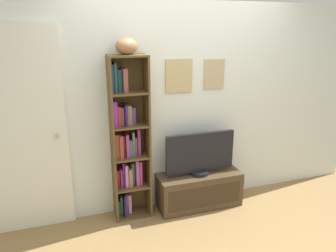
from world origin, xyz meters
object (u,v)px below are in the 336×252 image
Objects in this scene: bookshelf at (127,143)px; television at (200,154)px; football at (127,46)px; tv_stand at (199,190)px; door at (23,134)px.

bookshelf reaches higher than television.
football is 0.27× the size of tv_stand.
television is 0.39× the size of door.
door reaches higher than bookshelf.
bookshelf is 6.83× the size of football.
football is 1.32m from door.
television is (0.81, -0.09, -0.20)m from bookshelf.
football is 0.32× the size of television.
door is at bearing 175.93° from bookshelf.
television is (0.00, 0.00, 0.45)m from tv_stand.
football is at bearing -46.12° from bookshelf.
tv_stand is at bearing -90.00° from television.
door is at bearing 175.06° from television.
football is 1.44m from television.
door is at bearing 175.03° from tv_stand.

